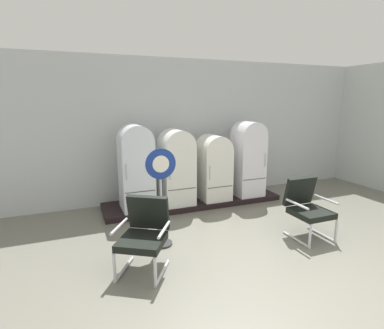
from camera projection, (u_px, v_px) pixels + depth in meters
ground at (285, 281)px, 3.76m from camera, size 12.00×10.00×0.05m
back_wall at (183, 129)px, 6.77m from camera, size 11.76×0.12×3.04m
side_wall_right at (380, 128)px, 7.39m from camera, size 0.16×2.20×3.04m
display_plinth at (193, 201)px, 6.49m from camera, size 3.75×0.95×0.11m
refrigerator_0 at (136, 165)px, 5.75m from camera, size 0.60×0.66×1.62m
refrigerator_1 at (176, 165)px, 6.08m from camera, size 0.61×0.69×1.50m
refrigerator_2 at (214, 166)px, 6.38m from camera, size 0.61×0.67×1.36m
refrigerator_3 at (248, 156)px, 6.62m from camera, size 0.60×0.61×1.62m
armchair_left at (144, 232)px, 3.89m from camera, size 0.82×0.86×0.95m
armchair_right at (307, 206)px, 4.86m from camera, size 0.62×0.67×0.95m
sign_stand at (161, 199)px, 4.50m from camera, size 0.45×0.32×1.49m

